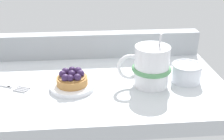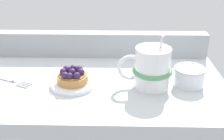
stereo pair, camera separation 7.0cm
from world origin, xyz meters
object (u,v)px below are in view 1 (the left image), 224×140
at_px(coffee_mug, 151,66).
at_px(dessert_fork, 1,85).
at_px(dessert_plate, 73,86).
at_px(raspberry_tart, 72,78).
at_px(sugar_bowl, 186,72).

relative_size(coffee_mug, dessert_fork, 0.89).
xyz_separation_m(dessert_plate, raspberry_tart, (-0.00, 0.00, 0.02)).
distance_m(raspberry_tart, dessert_fork, 0.18).
xyz_separation_m(dessert_plate, coffee_mug, (0.19, 0.00, 0.05)).
distance_m(dessert_fork, sugar_bowl, 0.47).
height_order(raspberry_tart, coffee_mug, coffee_mug).
relative_size(dessert_fork, sugar_bowl, 1.95).
bearing_deg(dessert_plate, dessert_fork, 171.36).
distance_m(dessert_plate, coffee_mug, 0.20).
bearing_deg(dessert_fork, sugar_bowl, -1.65).
bearing_deg(coffee_mug, dessert_plate, -179.46).
height_order(dessert_plate, dessert_fork, dessert_plate).
relative_size(dessert_plate, dessert_fork, 0.72).
height_order(raspberry_tart, sugar_bowl, raspberry_tart).
bearing_deg(dessert_fork, coffee_mug, -3.89).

